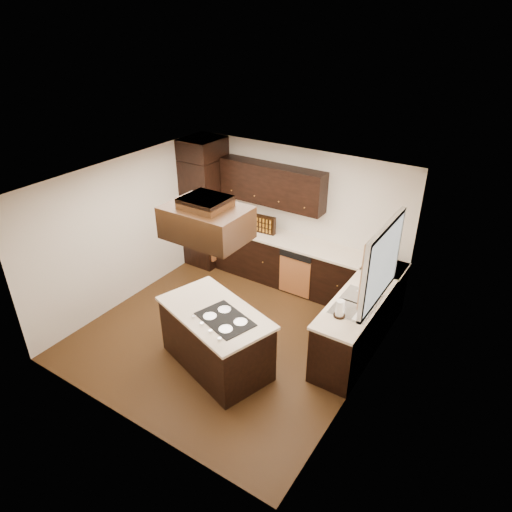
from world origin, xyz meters
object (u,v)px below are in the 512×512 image
object	(u,v)px
spice_rack	(265,225)
island	(216,339)
oven_column	(206,212)
range_hood	(207,223)

from	to	relation	value
spice_rack	island	bearing A→B (deg)	-78.11
oven_column	island	size ratio (longest dim) A/B	1.33
oven_column	range_hood	bearing A→B (deg)	-50.26
island	spice_rack	size ratio (longest dim) A/B	4.03
spice_rack	range_hood	bearing A→B (deg)	-80.80
oven_column	range_hood	distance (m)	3.13
island	range_hood	distance (m)	1.73
island	range_hood	world-z (taller)	range_hood
oven_column	spice_rack	xyz separation A→B (m)	(1.30, 0.08, 0.02)
range_hood	spice_rack	xyz separation A→B (m)	(-0.57, 2.34, -1.08)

